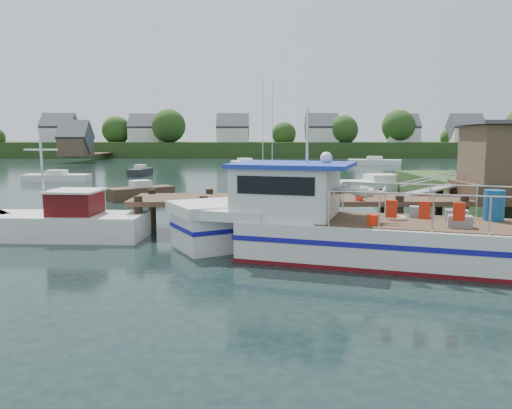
{
  "coord_description": "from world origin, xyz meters",
  "views": [
    {
      "loc": [
        -1.11,
        -20.19,
        3.82
      ],
      "look_at": [
        -1.0,
        -1.5,
        1.3
      ],
      "focal_mm": 35.0,
      "sensor_mm": 36.0,
      "label": 1
    }
  ],
  "objects_px": {
    "work_boat": "(55,222)",
    "moored_a": "(57,177)",
    "moored_far": "(375,162)",
    "moored_e": "(140,171)",
    "dock": "(440,177)",
    "moored_rowboat": "(141,192)",
    "lobster_boat": "(330,226)",
    "moored_b": "(304,172)",
    "moored_c": "(382,185)",
    "moored_d": "(245,164)"
  },
  "relations": [
    {
      "from": "moored_far",
      "to": "moored_b",
      "type": "bearing_deg",
      "value": -116.48
    },
    {
      "from": "lobster_boat",
      "to": "moored_b",
      "type": "relative_size",
      "value": 2.45
    },
    {
      "from": "moored_c",
      "to": "moored_e",
      "type": "height_order",
      "value": "moored_c"
    },
    {
      "from": "moored_c",
      "to": "moored_b",
      "type": "bearing_deg",
      "value": 105.97
    },
    {
      "from": "moored_far",
      "to": "moored_b",
      "type": "relative_size",
      "value": 1.6
    },
    {
      "from": "moored_far",
      "to": "moored_d",
      "type": "relative_size",
      "value": 1.06
    },
    {
      "from": "dock",
      "to": "moored_rowboat",
      "type": "bearing_deg",
      "value": 143.7
    },
    {
      "from": "lobster_boat",
      "to": "moored_e",
      "type": "distance_m",
      "value": 37.3
    },
    {
      "from": "moored_e",
      "to": "work_boat",
      "type": "bearing_deg",
      "value": -86.34
    },
    {
      "from": "work_boat",
      "to": "moored_e",
      "type": "relative_size",
      "value": 1.81
    },
    {
      "from": "work_boat",
      "to": "moored_far",
      "type": "bearing_deg",
      "value": 67.77
    },
    {
      "from": "dock",
      "to": "moored_c",
      "type": "distance_m",
      "value": 15.57
    },
    {
      "from": "dock",
      "to": "moored_far",
      "type": "bearing_deg",
      "value": 79.3
    },
    {
      "from": "moored_rowboat",
      "to": "moored_a",
      "type": "height_order",
      "value": "moored_rowboat"
    },
    {
      "from": "moored_c",
      "to": "moored_d",
      "type": "bearing_deg",
      "value": 108.71
    },
    {
      "from": "moored_rowboat",
      "to": "moored_d",
      "type": "distance_m",
      "value": 34.28
    },
    {
      "from": "moored_c",
      "to": "moored_e",
      "type": "distance_m",
      "value": 25.36
    },
    {
      "from": "dock",
      "to": "moored_far",
      "type": "xyz_separation_m",
      "value": [
        9.27,
        49.1,
        -1.79
      ]
    },
    {
      "from": "dock",
      "to": "moored_e",
      "type": "bearing_deg",
      "value": 122.23
    },
    {
      "from": "work_boat",
      "to": "moored_b",
      "type": "distance_m",
      "value": 33.3
    },
    {
      "from": "moored_far",
      "to": "dock",
      "type": "bearing_deg",
      "value": -96.12
    },
    {
      "from": "dock",
      "to": "moored_a",
      "type": "relative_size",
      "value": 3.02
    },
    {
      "from": "moored_b",
      "to": "moored_e",
      "type": "height_order",
      "value": "moored_e"
    },
    {
      "from": "moored_far",
      "to": "moored_e",
      "type": "height_order",
      "value": "moored_far"
    },
    {
      "from": "work_boat",
      "to": "moored_e",
      "type": "height_order",
      "value": "work_boat"
    },
    {
      "from": "dock",
      "to": "lobster_boat",
      "type": "distance_m",
      "value": 6.94
    },
    {
      "from": "lobster_boat",
      "to": "moored_a",
      "type": "distance_m",
      "value": 33.75
    },
    {
      "from": "moored_rowboat",
      "to": "moored_a",
      "type": "relative_size",
      "value": 0.74
    },
    {
      "from": "moored_b",
      "to": "moored_d",
      "type": "relative_size",
      "value": 0.66
    },
    {
      "from": "moored_b",
      "to": "moored_c",
      "type": "relative_size",
      "value": 0.6
    },
    {
      "from": "lobster_boat",
      "to": "moored_rowboat",
      "type": "xyz_separation_m",
      "value": [
        -9.48,
        15.24,
        -0.59
      ]
    },
    {
      "from": "moored_c",
      "to": "dock",
      "type": "bearing_deg",
      "value": -96.87
    },
    {
      "from": "work_boat",
      "to": "moored_rowboat",
      "type": "xyz_separation_m",
      "value": [
        0.53,
        12.18,
        -0.18
      ]
    },
    {
      "from": "moored_d",
      "to": "moored_e",
      "type": "relative_size",
      "value": 1.74
    },
    {
      "from": "dock",
      "to": "moored_far",
      "type": "distance_m",
      "value": 50.0
    },
    {
      "from": "work_boat",
      "to": "moored_a",
      "type": "xyz_separation_m",
      "value": [
        -9.48,
        24.47,
        -0.24
      ]
    },
    {
      "from": "dock",
      "to": "moored_rowboat",
      "type": "distance_m",
      "value": 18.24
    },
    {
      "from": "dock",
      "to": "moored_e",
      "type": "xyz_separation_m",
      "value": [
        -19.0,
        30.13,
        -1.84
      ]
    },
    {
      "from": "moored_rowboat",
      "to": "moored_d",
      "type": "bearing_deg",
      "value": 73.35
    },
    {
      "from": "work_boat",
      "to": "moored_b",
      "type": "bearing_deg",
      "value": 71.39
    },
    {
      "from": "moored_d",
      "to": "moored_a",
      "type": "bearing_deg",
      "value": -112.57
    },
    {
      "from": "moored_a",
      "to": "moored_far",
      "type": "bearing_deg",
      "value": 57.32
    },
    {
      "from": "dock",
      "to": "moored_e",
      "type": "distance_m",
      "value": 35.67
    },
    {
      "from": "moored_far",
      "to": "moored_a",
      "type": "relative_size",
      "value": 1.37
    },
    {
      "from": "moored_rowboat",
      "to": "moored_far",
      "type": "bearing_deg",
      "value": 51.4
    },
    {
      "from": "dock",
      "to": "moored_d",
      "type": "relative_size",
      "value": 2.33
    },
    {
      "from": "dock",
      "to": "moored_b",
      "type": "relative_size",
      "value": 3.53
    },
    {
      "from": "moored_a",
      "to": "moored_rowboat",
      "type": "bearing_deg",
      "value": -31.05
    },
    {
      "from": "work_boat",
      "to": "moored_rowboat",
      "type": "distance_m",
      "value": 12.19
    },
    {
      "from": "moored_d",
      "to": "moored_c",
      "type": "bearing_deg",
      "value": -56.44
    }
  ]
}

